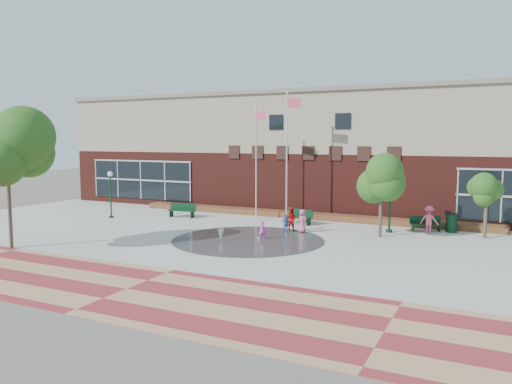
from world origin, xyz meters
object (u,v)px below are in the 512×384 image
at_px(flagpole_right, 287,149).
at_px(trash_can, 452,223).
at_px(child_splash, 262,230).
at_px(flagpole_left, 257,157).
at_px(tree_big_left, 7,152).
at_px(bench_left, 182,213).

relative_size(flagpole_right, trash_can, 7.53).
bearing_deg(child_splash, flagpole_left, -83.83).
height_order(tree_big_left, child_splash, tree_big_left).
height_order(trash_can, child_splash, trash_can).
relative_size(bench_left, tree_big_left, 0.30).
xyz_separation_m(trash_can, child_splash, (-9.30, -6.91, -0.06)).
bearing_deg(bench_left, trash_can, 1.00).
relative_size(flagpole_left, bench_left, 3.80).
distance_m(flagpole_right, trash_can, 11.22).
bearing_deg(flagpole_left, flagpole_right, 23.47).
bearing_deg(child_splash, tree_big_left, 13.46).
xyz_separation_m(flagpole_right, trash_can, (10.34, 0.76, -4.30)).
relative_size(trash_can, tree_big_left, 0.17).
bearing_deg(trash_can, flagpole_left, -175.96).
xyz_separation_m(flagpole_left, flagpole_right, (2.23, 0.13, 0.53)).
bearing_deg(flagpole_right, tree_big_left, -117.59).
bearing_deg(bench_left, tree_big_left, -105.90).
xyz_separation_m(flagpole_right, bench_left, (-7.49, -1.53, -4.56)).
bearing_deg(flagpole_right, child_splash, -73.28).
xyz_separation_m(flagpole_left, bench_left, (-5.25, -1.40, -4.03)).
distance_m(flagpole_right, child_splash, 7.61).
bearing_deg(flagpole_right, flagpole_left, -169.59).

